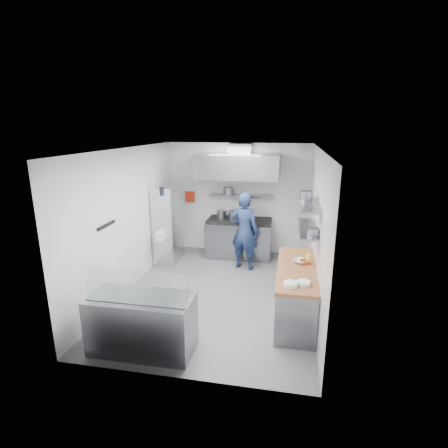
% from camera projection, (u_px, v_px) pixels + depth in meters
% --- Properties ---
extents(floor, '(5.00, 5.00, 0.00)m').
position_uv_depth(floor, '(218.00, 292.00, 6.95)').
color(floor, '#4F4F51').
rests_on(floor, ground).
extents(ceiling, '(5.00, 5.00, 0.00)m').
position_uv_depth(ceiling, '(218.00, 149.00, 6.19)').
color(ceiling, silver).
rests_on(ceiling, wall_back).
extents(wall_back, '(3.60, 2.80, 0.02)m').
position_uv_depth(wall_back, '(238.00, 199.00, 8.94)').
color(wall_back, white).
rests_on(wall_back, floor).
extents(wall_front, '(3.60, 2.80, 0.02)m').
position_uv_depth(wall_front, '(176.00, 280.00, 4.21)').
color(wall_front, white).
rests_on(wall_front, floor).
extents(wall_left, '(2.80, 5.00, 0.02)m').
position_uv_depth(wall_left, '(129.00, 220.00, 6.90)').
color(wall_left, white).
rests_on(wall_left, floor).
extents(wall_right, '(2.80, 5.00, 0.02)m').
position_uv_depth(wall_right, '(316.00, 230.00, 6.25)').
color(wall_right, white).
rests_on(wall_right, floor).
extents(gas_range, '(1.60, 0.80, 0.90)m').
position_uv_depth(gas_range, '(239.00, 239.00, 8.80)').
color(gas_range, gray).
rests_on(gas_range, floor).
extents(cooktop, '(1.57, 0.78, 0.06)m').
position_uv_depth(cooktop, '(239.00, 221.00, 8.67)').
color(cooktop, black).
rests_on(cooktop, gas_range).
extents(stock_pot_left, '(0.25, 0.25, 0.20)m').
position_uv_depth(stock_pot_left, '(222.00, 215.00, 8.71)').
color(stock_pot_left, slate).
rests_on(stock_pot_left, cooktop).
extents(stock_pot_mid, '(0.36, 0.36, 0.24)m').
position_uv_depth(stock_pot_mid, '(236.00, 216.00, 8.54)').
color(stock_pot_mid, slate).
rests_on(stock_pot_mid, cooktop).
extents(over_range_shelf, '(1.60, 0.30, 0.04)m').
position_uv_depth(over_range_shelf, '(241.00, 195.00, 8.73)').
color(over_range_shelf, gray).
rests_on(over_range_shelf, wall_back).
extents(shelf_pot_a, '(0.24, 0.24, 0.18)m').
position_uv_depth(shelf_pot_a, '(228.00, 191.00, 8.70)').
color(shelf_pot_a, slate).
rests_on(shelf_pot_a, over_range_shelf).
extents(extractor_hood, '(1.90, 1.15, 0.55)m').
position_uv_depth(extractor_hood, '(239.00, 166.00, 8.13)').
color(extractor_hood, gray).
rests_on(extractor_hood, wall_back).
extents(hood_duct, '(0.55, 0.55, 0.24)m').
position_uv_depth(hood_duct, '(240.00, 149.00, 8.24)').
color(hood_duct, slate).
rests_on(hood_duct, extractor_hood).
extents(red_firebox, '(0.22, 0.10, 0.26)m').
position_uv_depth(red_firebox, '(190.00, 197.00, 9.10)').
color(red_firebox, '#B5270E').
rests_on(red_firebox, wall_back).
extents(chef, '(0.74, 0.59, 1.79)m').
position_uv_depth(chef, '(245.00, 231.00, 7.92)').
color(chef, '#19294C').
rests_on(chef, floor).
extents(wire_rack, '(0.50, 0.90, 1.85)m').
position_uv_depth(wire_rack, '(168.00, 224.00, 8.37)').
color(wire_rack, silver).
rests_on(wire_rack, floor).
extents(rack_bin_a, '(0.17, 0.21, 0.19)m').
position_uv_depth(rack_bin_a, '(160.00, 236.00, 7.86)').
color(rack_bin_a, white).
rests_on(rack_bin_a, wire_rack).
extents(rack_bin_b, '(0.13, 0.16, 0.14)m').
position_uv_depth(rack_bin_b, '(168.00, 209.00, 8.27)').
color(rack_bin_b, yellow).
rests_on(rack_bin_b, wire_rack).
extents(rack_jar, '(0.12, 0.12, 0.18)m').
position_uv_depth(rack_jar, '(162.00, 191.00, 7.72)').
color(rack_jar, black).
rests_on(rack_jar, wire_rack).
extents(knife_strip, '(0.04, 0.55, 0.05)m').
position_uv_depth(knife_strip, '(106.00, 225.00, 6.00)').
color(knife_strip, black).
rests_on(knife_strip, wall_left).
extents(prep_counter_base, '(0.62, 2.00, 0.84)m').
position_uv_depth(prep_counter_base, '(295.00, 293.00, 6.00)').
color(prep_counter_base, gray).
rests_on(prep_counter_base, floor).
extents(prep_counter_top, '(0.65, 2.04, 0.06)m').
position_uv_depth(prep_counter_top, '(297.00, 269.00, 5.88)').
color(prep_counter_top, brown).
rests_on(prep_counter_top, prep_counter_base).
extents(plate_stack_a, '(0.21, 0.21, 0.06)m').
position_uv_depth(plate_stack_a, '(291.00, 284.00, 5.18)').
color(plate_stack_a, white).
rests_on(plate_stack_a, prep_counter_top).
extents(plate_stack_b, '(0.20, 0.20, 0.06)m').
position_uv_depth(plate_stack_b, '(304.00, 283.00, 5.22)').
color(plate_stack_b, white).
rests_on(plate_stack_b, prep_counter_top).
extents(copper_pan, '(0.17, 0.17, 0.06)m').
position_uv_depth(copper_pan, '(305.00, 262.00, 6.03)').
color(copper_pan, '#C36937').
rests_on(copper_pan, prep_counter_top).
extents(squeeze_bottle, '(0.06, 0.06, 0.18)m').
position_uv_depth(squeeze_bottle, '(308.00, 259.00, 6.01)').
color(squeeze_bottle, yellow).
rests_on(squeeze_bottle, prep_counter_top).
extents(mixing_bowl, '(0.30, 0.30, 0.06)m').
position_uv_depth(mixing_bowl, '(300.00, 261.00, 6.06)').
color(mixing_bowl, white).
rests_on(mixing_bowl, prep_counter_top).
extents(wall_shelf_lower, '(0.30, 1.30, 0.04)m').
position_uv_depth(wall_shelf_lower, '(308.00, 229.00, 5.96)').
color(wall_shelf_lower, gray).
rests_on(wall_shelf_lower, wall_right).
extents(wall_shelf_upper, '(0.30, 1.30, 0.04)m').
position_uv_depth(wall_shelf_upper, '(310.00, 205.00, 5.85)').
color(wall_shelf_upper, gray).
rests_on(wall_shelf_upper, wall_right).
extents(shelf_pot_c, '(0.21, 0.21, 0.10)m').
position_uv_depth(shelf_pot_c, '(314.00, 231.00, 5.59)').
color(shelf_pot_c, slate).
rests_on(shelf_pot_c, wall_shelf_lower).
extents(shelf_pot_d, '(0.23, 0.23, 0.14)m').
position_uv_depth(shelf_pot_d, '(306.00, 195.00, 6.23)').
color(shelf_pot_d, slate).
rests_on(shelf_pot_d, wall_shelf_upper).
extents(display_case, '(1.50, 0.70, 0.85)m').
position_uv_depth(display_case, '(142.00, 323.00, 5.07)').
color(display_case, gray).
rests_on(display_case, floor).
extents(display_glass, '(1.47, 0.19, 0.42)m').
position_uv_depth(display_glass, '(136.00, 287.00, 4.78)').
color(display_glass, silver).
rests_on(display_glass, display_case).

